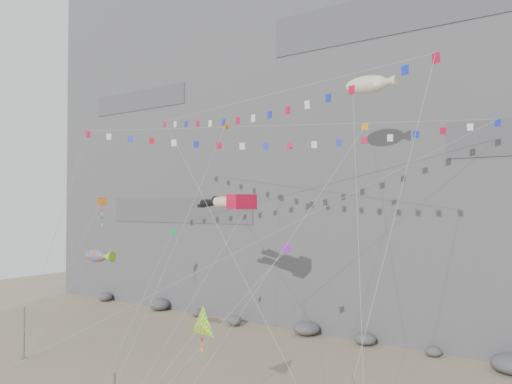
% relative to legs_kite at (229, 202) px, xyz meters
% --- Properties ---
extents(cliff, '(80.00, 28.00, 50.00)m').
position_rel_legs_kite_xyz_m(cliff, '(0.79, 26.25, 12.17)').
color(cliff, slate).
rests_on(cliff, ground).
extents(talus_boulders, '(60.00, 3.00, 1.20)m').
position_rel_legs_kite_xyz_m(talus_boulders, '(0.79, 11.25, -12.23)').
color(talus_boulders, '#59595E').
rests_on(talus_boulders, ground).
extents(anchor_pole_left, '(0.12, 0.12, 4.22)m').
position_rel_legs_kite_xyz_m(anchor_pole_left, '(-14.61, -8.51, -10.72)').
color(anchor_pole_left, slate).
rests_on(anchor_pole_left, ground).
extents(legs_kite, '(6.60, 15.82, 18.34)m').
position_rel_legs_kite_xyz_m(legs_kite, '(0.00, 0.00, 0.00)').
color(legs_kite, '#BC0B2A').
rests_on(legs_kite, ground).
extents(flag_banner_upper, '(31.75, 19.89, 28.19)m').
position_rel_legs_kite_xyz_m(flag_banner_upper, '(2.79, 2.81, 6.23)').
color(flag_banner_upper, '#BC0B2A').
rests_on(flag_banner_upper, ground).
extents(flag_banner_lower, '(27.25, 11.53, 24.03)m').
position_rel_legs_kite_xyz_m(flag_banner_lower, '(3.75, -0.95, 7.80)').
color(flag_banner_lower, '#BC0B2A').
rests_on(flag_banner_lower, ground).
extents(harlequin_kite, '(3.03, 6.79, 14.29)m').
position_rel_legs_kite_xyz_m(harlequin_kite, '(-12.16, -2.83, 0.03)').
color(harlequin_kite, red).
rests_on(harlequin_kite, ground).
extents(fish_windsock, '(5.67, 5.00, 10.25)m').
position_rel_legs_kite_xyz_m(fish_windsock, '(-8.43, -6.24, -4.25)').
color(fish_windsock, '#EF3B0C').
rests_on(fish_windsock, ground).
extents(delta_kite, '(4.54, 3.54, 7.62)m').
position_rel_legs_kite_xyz_m(delta_kite, '(5.58, -9.78, -7.09)').
color(delta_kite, yellow).
rests_on(delta_kite, ground).
extents(blimp_windsock, '(7.88, 14.99, 26.79)m').
position_rel_legs_kite_xyz_m(blimp_windsock, '(9.40, 5.56, 9.22)').
color(blimp_windsock, beige).
rests_on(blimp_windsock, ground).
extents(small_kite_a, '(1.32, 13.28, 22.91)m').
position_rel_legs_kite_xyz_m(small_kite_a, '(-1.14, 0.66, 5.87)').
color(small_kite_a, orange).
rests_on(small_kite_a, ground).
extents(small_kite_b, '(5.16, 10.09, 14.04)m').
position_rel_legs_kite_xyz_m(small_kite_b, '(6.04, -1.38, -3.48)').
color(small_kite_b, purple).
rests_on(small_kite_b, ground).
extents(small_kite_c, '(3.74, 10.90, 14.96)m').
position_rel_legs_kite_xyz_m(small_kite_c, '(-2.96, -3.46, -2.60)').
color(small_kite_c, green).
rests_on(small_kite_c, ground).
extents(small_kite_d, '(6.66, 14.69, 23.73)m').
position_rel_legs_kite_xyz_m(small_kite_d, '(10.58, 1.31, 4.73)').
color(small_kite_d, yellow).
rests_on(small_kite_d, ground).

